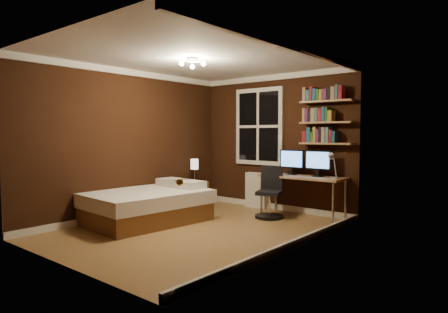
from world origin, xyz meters
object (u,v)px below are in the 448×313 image
Objects in this scene: monitor_right at (318,164)px; bed at (148,206)px; desk at (302,179)px; office_chair at (270,199)px; monitor_left at (292,162)px; desk_lamp at (333,165)px; radiator at (257,190)px; nightstand at (195,194)px; bedside_lamp at (195,170)px.

bed is at bearing -133.29° from monitor_right.
office_chair reaches higher than desk.
monitor_left is 0.54× the size of office_chair.
desk is 0.67m from desk_lamp.
bed is 2.61m from desk.
radiator is 1.44× the size of monitor_left.
nightstand is at bearing -143.81° from radiator.
radiator is at bearing 170.49° from desk.
monitor_right is 1.00m from office_chair.
nightstand is at bearing -170.76° from desk_lamp.
monitor_right reaches higher than nightstand.
monitor_left is 0.50m from monitor_right.
monitor_left is 1.05× the size of desk_lamp.
radiator is 1.78m from desk_lamp.
monitor_left is at bearing 180.00° from monitor_right.
bed is 3.96× the size of nightstand.
bedside_lamp is 0.99× the size of desk_lamp.
desk_lamp is at bearing -26.95° from monitor_right.
nightstand is at bearing 108.66° from bed.
monitor_right is at bearing 0.00° from monitor_left.
desk is (1.06, -0.18, 0.30)m from radiator.
bed is 2.58m from monitor_left.
radiator is (0.62, 2.15, 0.07)m from bed.
bed is at bearing -76.21° from bedside_lamp.
desk_lamp is at bearing -9.61° from radiator.
bed is 4.44× the size of desk_lamp.
radiator is at bearing 175.46° from monitor_right.
bed is 2.93× the size of radiator.
desk reaches higher than nightstand.
office_chair reaches higher than radiator.
office_chair is (1.66, 0.11, 0.07)m from nightstand.
monitor_right is (2.28, 0.60, 0.21)m from bedside_lamp.
desk_lamp is 0.51× the size of office_chair.
desk is at bearing 170.23° from desk_lamp.
monitor_right reaches higher than bed.
desk reaches higher than bed.
radiator is at bearing 78.91° from bed.
radiator is at bearing 34.27° from nightstand.
radiator is 1.44m from monitor_right.
nightstand is 2.75m from desk_lamp.
bed is 2.02m from office_chair.
office_chair is at bearing 54.76° from bed.
office_chair is (-0.13, -0.50, -0.60)m from monitor_left.
monitor_left is at bearing 18.74° from bedside_lamp.
monitor_right is 0.39m from desk_lamp.
monitor_left and monitor_right have the same top height.
monitor_right reaches higher than bedside_lamp.
desk_lamp reaches higher than nightstand.
office_chair is (1.66, 0.11, -0.40)m from bedside_lamp.
monitor_left reaches higher than nightstand.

